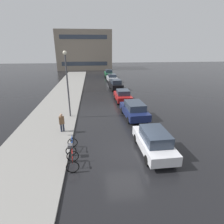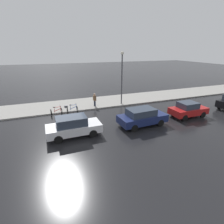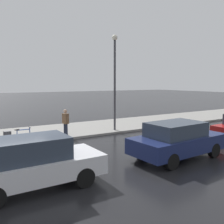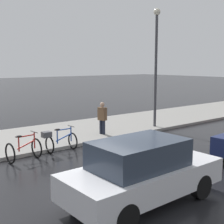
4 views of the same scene
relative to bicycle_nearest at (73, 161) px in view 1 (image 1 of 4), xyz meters
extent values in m
plane|color=black|center=(3.23, 0.87, -0.41)|extent=(140.00, 140.00, 0.00)
cube|color=gray|center=(-2.77, 10.87, -0.34)|extent=(4.80, 60.00, 0.14)
torus|color=black|center=(-0.05, 0.52, -0.04)|extent=(0.74, 0.13, 0.74)
torus|color=black|center=(0.05, -0.52, -0.04)|extent=(0.74, 0.13, 0.74)
cube|color=red|center=(0.02, -0.18, 0.22)|extent=(0.04, 0.04, 0.52)
cube|color=red|center=(-0.04, 0.44, 0.26)|extent=(0.04, 0.04, 0.60)
cube|color=red|center=(-0.01, 0.13, 0.49)|extent=(0.09, 0.62, 0.04)
cube|color=red|center=(-0.01, 0.10, 0.17)|extent=(0.10, 0.71, 0.26)
ellipsoid|color=black|center=(0.02, -0.18, 0.51)|extent=(0.16, 0.27, 0.07)
cylinder|color=black|center=(-0.04, 0.44, 0.59)|extent=(0.50, 0.07, 0.03)
torus|color=black|center=(-0.22, 2.18, -0.06)|extent=(0.69, 0.07, 0.69)
torus|color=black|center=(-0.21, 1.14, -0.06)|extent=(0.69, 0.07, 0.69)
cube|color=#234CA8|center=(-0.22, 1.48, 0.21)|extent=(0.04, 0.04, 0.54)
cube|color=#234CA8|center=(-0.22, 2.10, 0.24)|extent=(0.04, 0.04, 0.61)
cube|color=#234CA8|center=(-0.22, 1.79, 0.47)|extent=(0.04, 0.63, 0.04)
cube|color=#234CA8|center=(-0.22, 1.76, 0.15)|extent=(0.04, 0.71, 0.26)
ellipsoid|color=black|center=(-0.22, 1.48, 0.50)|extent=(0.14, 0.26, 0.07)
cylinder|color=black|center=(-0.22, 2.10, 0.57)|extent=(0.50, 0.03, 0.03)
cube|color=#4C4C51|center=(-0.21, 1.02, 0.37)|extent=(0.28, 0.34, 0.22)
cube|color=silver|center=(5.14, 1.01, 0.23)|extent=(1.86, 4.26, 0.63)
cube|color=#2D3847|center=(5.14, 0.84, 0.88)|extent=(1.51, 2.34, 0.68)
cylinder|color=black|center=(4.32, 2.31, -0.09)|extent=(0.23, 0.64, 0.64)
cylinder|color=black|center=(5.92, 2.34, -0.09)|extent=(0.23, 0.64, 0.64)
cylinder|color=black|center=(4.36, -0.31, -0.09)|extent=(0.23, 0.64, 0.64)
cylinder|color=black|center=(5.96, -0.29, -0.09)|extent=(0.23, 0.64, 0.64)
cube|color=navy|center=(5.25, 7.12, 0.25)|extent=(2.18, 4.47, 0.67)
cube|color=#2D3847|center=(5.26, 6.94, 0.88)|extent=(1.72, 2.51, 0.60)
cylinder|color=black|center=(4.31, 8.42, -0.09)|extent=(0.26, 0.65, 0.64)
cylinder|color=black|center=(6.04, 8.52, -0.09)|extent=(0.26, 0.65, 0.64)
cylinder|color=black|center=(4.46, 5.72, -0.09)|extent=(0.26, 0.65, 0.64)
cylinder|color=black|center=(6.19, 5.82, -0.09)|extent=(0.26, 0.65, 0.64)
cube|color=#AD1919|center=(5.04, 12.54, 0.23)|extent=(1.86, 3.78, 0.63)
cube|color=#2D3847|center=(5.04, 12.39, 0.84)|extent=(1.51, 1.78, 0.58)
cylinder|color=black|center=(4.22, 13.69, -0.09)|extent=(0.23, 0.64, 0.64)
cylinder|color=black|center=(5.81, 13.72, -0.09)|extent=(0.23, 0.64, 0.64)
cylinder|color=black|center=(4.26, 11.37, -0.09)|extent=(0.23, 0.64, 0.64)
cylinder|color=black|center=(5.86, 11.39, -0.09)|extent=(0.23, 0.64, 0.64)
cube|color=black|center=(5.00, 19.08, 0.29)|extent=(2.02, 3.93, 0.75)
cube|color=#2D3847|center=(5.01, 18.93, 0.97)|extent=(1.57, 2.07, 0.62)
cylinder|color=black|center=(4.15, 20.21, -0.09)|extent=(0.27, 0.65, 0.64)
cylinder|color=black|center=(5.68, 20.32, -0.09)|extent=(0.27, 0.65, 0.64)
cylinder|color=black|center=(4.32, 17.85, -0.09)|extent=(0.27, 0.65, 0.64)
cylinder|color=black|center=(5.86, 17.96, -0.09)|extent=(0.27, 0.65, 0.64)
cube|color=#B2B5BA|center=(5.13, 25.81, 0.26)|extent=(1.91, 4.17, 0.70)
cube|color=#2D3847|center=(5.13, 25.65, 0.88)|extent=(1.52, 1.96, 0.54)
cylinder|color=black|center=(4.29, 27.07, -0.09)|extent=(0.24, 0.65, 0.64)
cylinder|color=black|center=(5.88, 27.11, -0.09)|extent=(0.24, 0.65, 0.64)
cylinder|color=black|center=(4.37, 24.51, -0.09)|extent=(0.24, 0.65, 0.64)
cylinder|color=black|center=(5.96, 24.56, -0.09)|extent=(0.24, 0.65, 0.64)
cube|color=#1E6038|center=(5.03, 31.91, 0.28)|extent=(1.76, 4.11, 0.75)
cube|color=#2D3847|center=(5.03, 31.74, 0.99)|extent=(1.43, 2.22, 0.66)
cylinder|color=black|center=(4.26, 33.16, -0.09)|extent=(0.23, 0.64, 0.64)
cylinder|color=black|center=(5.78, 33.18, -0.09)|extent=(0.23, 0.64, 0.64)
cylinder|color=black|center=(4.29, 30.63, -0.09)|extent=(0.23, 0.64, 0.64)
cylinder|color=black|center=(5.80, 30.65, -0.09)|extent=(0.23, 0.64, 0.64)
cylinder|color=#1E2333|center=(-1.34, 4.43, 0.00)|extent=(0.14, 0.14, 0.81)
cylinder|color=#1E2333|center=(-1.16, 4.47, 0.00)|extent=(0.14, 0.14, 0.81)
cube|color=brown|center=(-1.25, 4.45, 0.71)|extent=(0.44, 0.32, 0.61)
sphere|color=tan|center=(-1.25, 4.45, 1.15)|extent=(0.22, 0.22, 0.22)
cylinder|color=#424247|center=(-1.01, 7.77, 2.57)|extent=(0.14, 0.14, 5.95)
sphere|color=#F2EACC|center=(-1.01, 7.77, 5.69)|extent=(0.35, 0.35, 0.35)
cube|color=gray|center=(-0.77, 49.18, 5.16)|extent=(15.85, 10.50, 11.13)
cube|color=#333D4C|center=(-0.77, 43.90, 1.60)|extent=(13.00, 0.06, 1.10)
cube|color=#333D4C|center=(-0.77, 43.90, 8.72)|extent=(13.00, 0.06, 1.10)
camera|label=1|loc=(1.34, -8.64, 6.17)|focal=28.00mm
camera|label=2|loc=(17.93, -0.57, 6.22)|focal=28.00mm
camera|label=3|loc=(12.80, -0.85, 2.91)|focal=40.00mm
camera|label=4|loc=(10.53, -4.24, 3.06)|focal=50.00mm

